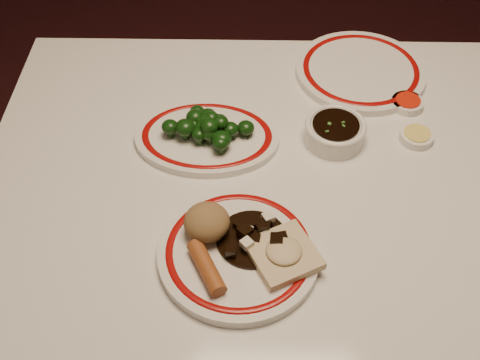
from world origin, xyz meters
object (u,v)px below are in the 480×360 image
rice_mound (207,222)px  spring_roll (206,267)px  main_plate (239,252)px  stirfry_heap (255,236)px  broccoli_pile (207,126)px  broccoli_plate (207,137)px  soy_bowl (335,132)px  dining_table (307,222)px  fried_wonton (284,253)px

rice_mound → spring_roll: rice_mound is taller
main_plate → stirfry_heap: 0.04m
spring_roll → broccoli_pile: broccoli_pile is taller
broccoli_plate → broccoli_pile: (0.00, -0.00, 0.03)m
soy_bowl → rice_mound: bearing=-133.7°
broccoli_pile → main_plate: bearing=-76.5°
dining_table → soy_bowl: size_ratio=10.61×
main_plate → soy_bowl: bearing=57.0°
rice_mound → broccoli_plate: size_ratio=0.26×
stirfry_heap → spring_roll: bearing=-139.3°
stirfry_heap → broccoli_plate: (-0.09, 0.25, -0.02)m
broccoli_pile → broccoli_plate: bearing=140.5°
rice_mound → stirfry_heap: size_ratio=0.64×
dining_table → soy_bowl: soy_bowl is taller
rice_mound → soy_bowl: rice_mound is taller
rice_mound → soy_bowl: bearing=46.3°
rice_mound → spring_roll: (0.00, -0.08, -0.01)m
main_plate → broccoli_pile: size_ratio=1.85×
dining_table → spring_roll: spring_roll is taller
dining_table → stirfry_heap: (-0.10, -0.12, 0.12)m
rice_mound → broccoli_plate: rice_mound is taller
rice_mound → broccoli_pile: (-0.01, 0.23, -0.01)m
broccoli_plate → main_plate: bearing=-76.2°
rice_mound → broccoli_pile: size_ratio=0.43×
soy_bowl → dining_table: bearing=-111.8°
main_plate → fried_wonton: (0.07, -0.01, 0.02)m
spring_roll → broccoli_pile: 0.31m
dining_table → stirfry_heap: 0.20m
main_plate → broccoli_plate: 0.27m
spring_roll → stirfry_heap: bearing=14.3°
rice_mound → dining_table: bearing=32.1°
main_plate → stirfry_heap: (0.03, 0.02, 0.02)m
dining_table → stirfry_heap: stirfry_heap is taller
spring_roll → stirfry_heap: (0.07, 0.06, -0.00)m
dining_table → spring_roll: bearing=-132.7°
stirfry_heap → soy_bowl: size_ratio=1.03×
dining_table → broccoli_plate: (-0.19, 0.12, 0.10)m
dining_table → rice_mound: (-0.18, -0.11, 0.14)m
rice_mound → main_plate: bearing=-33.1°
broccoli_pile → soy_bowl: size_ratio=1.53×
soy_bowl → broccoli_pile: bearing=-178.3°
dining_table → stirfry_heap: size_ratio=10.31×
spring_roll → stirfry_heap: 0.10m
stirfry_heap → broccoli_pile: bearing=110.3°
main_plate → rice_mound: bearing=146.9°
soy_bowl → fried_wonton: bearing=-110.3°
dining_table → rice_mound: rice_mound is taller
fried_wonton → broccoli_pile: broccoli_pile is taller
broccoli_plate → dining_table: bearing=-32.5°
spring_roll → fried_wonton: bearing=-12.2°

